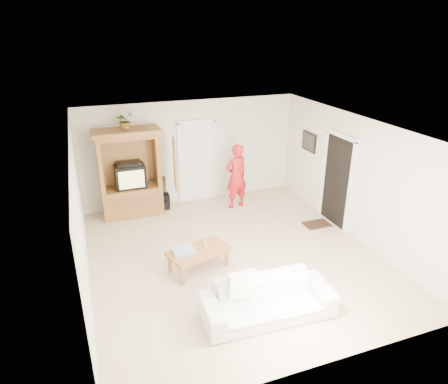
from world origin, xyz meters
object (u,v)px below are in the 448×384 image
Objects in this scene: sofa at (268,300)px; coffee_table at (198,252)px; armoire at (131,179)px; man at (236,176)px.

sofa reaches higher than coffee_table.
coffee_table is at bearing 114.66° from sofa.
coffee_table is (-0.65, 1.63, 0.06)m from sofa.
armoire is 1.01× the size of sofa.
sofa is 1.76m from coffee_table.
man is 4.17m from sofa.
sofa is 1.66× the size of coffee_table.
man is 2.95m from coffee_table.
man is at bearing -11.16° from armoire.
man is at bearing 37.86° from coffee_table.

